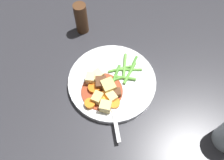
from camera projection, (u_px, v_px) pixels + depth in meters
ground_plane at (112, 83)px, 0.66m from camera, size 3.00×3.00×0.00m
dinner_plate at (112, 82)px, 0.65m from camera, size 0.25×0.25×0.02m
stew_sauce at (102, 91)px, 0.62m from camera, size 0.12×0.12×0.00m
carrot_slice_0 at (90, 103)px, 0.60m from camera, size 0.04×0.04×0.01m
carrot_slice_1 at (104, 97)px, 0.61m from camera, size 0.04×0.04×0.01m
carrot_slice_2 at (94, 88)px, 0.62m from camera, size 0.04×0.04×0.01m
carrot_slice_3 at (94, 83)px, 0.63m from camera, size 0.03×0.03×0.01m
carrot_slice_4 at (114, 103)px, 0.60m from camera, size 0.04×0.04×0.01m
potato_chunk_0 at (97, 98)px, 0.60m from camera, size 0.03×0.03×0.03m
potato_chunk_1 at (111, 97)px, 0.60m from camera, size 0.03×0.03×0.02m
potato_chunk_2 at (108, 87)px, 0.61m from camera, size 0.05×0.05×0.03m
potato_chunk_3 at (106, 106)px, 0.59m from camera, size 0.04×0.04×0.03m
potato_chunk_4 at (97, 76)px, 0.64m from camera, size 0.04×0.03×0.02m
potato_chunk_5 at (91, 79)px, 0.63m from camera, size 0.04×0.03×0.03m
meat_chunk_0 at (101, 83)px, 0.62m from camera, size 0.04×0.04×0.03m
meat_chunk_1 at (117, 93)px, 0.61m from camera, size 0.03×0.03×0.02m
green_bean_0 at (129, 70)px, 0.66m from camera, size 0.05×0.06×0.01m
green_bean_1 at (125, 65)px, 0.66m from camera, size 0.07×0.05×0.01m
green_bean_2 at (125, 78)px, 0.64m from camera, size 0.04×0.06×0.01m
green_bean_3 at (114, 74)px, 0.65m from camera, size 0.07×0.03×0.01m
green_bean_4 at (115, 79)px, 0.64m from camera, size 0.05×0.04×0.01m
green_bean_5 at (123, 69)px, 0.66m from camera, size 0.07×0.05×0.01m
green_bean_6 at (130, 73)px, 0.65m from camera, size 0.08×0.02×0.01m
green_bean_7 at (134, 63)px, 0.67m from camera, size 0.05×0.02×0.01m
fork at (113, 108)px, 0.60m from camera, size 0.13×0.14×0.00m
pepper_mill at (81, 18)px, 0.72m from camera, size 0.04×0.04×0.10m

